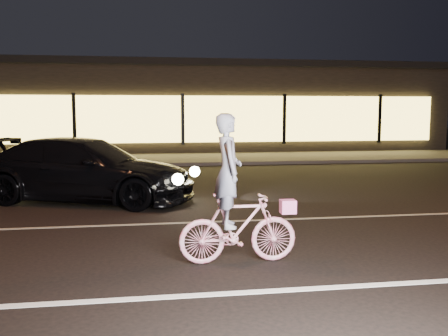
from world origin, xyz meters
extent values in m
plane|color=black|center=(0.00, 0.00, 0.00)|extent=(90.00, 90.00, 0.00)
cube|color=silver|center=(0.00, -1.50, 0.00)|extent=(60.00, 0.12, 0.01)
cube|color=gray|center=(0.00, 2.00, 0.00)|extent=(60.00, 0.10, 0.01)
cube|color=#383533|center=(0.00, 13.00, 0.06)|extent=(30.00, 4.00, 0.12)
cube|color=black|center=(0.00, 19.00, 2.00)|extent=(25.00, 8.00, 4.00)
cube|color=black|center=(0.00, 19.00, 4.05)|extent=(25.40, 8.40, 0.30)
cube|color=#FFD859|center=(0.00, 14.90, 1.60)|extent=(23.00, 0.15, 2.00)
cube|color=black|center=(-4.50, 14.82, 1.60)|extent=(0.15, 0.08, 2.20)
cube|color=black|center=(0.00, 14.82, 1.60)|extent=(0.15, 0.08, 2.20)
cube|color=black|center=(4.50, 14.82, 1.60)|extent=(0.15, 0.08, 2.20)
cube|color=black|center=(9.00, 14.82, 1.60)|extent=(0.15, 0.08, 2.20)
imported|color=#D9315D|center=(-0.44, -0.42, 0.47)|extent=(1.55, 0.44, 0.93)
imported|color=silver|center=(-0.57, -0.42, 1.22)|extent=(0.35, 0.53, 1.46)
cube|color=#FF53AC|center=(0.23, -0.42, 0.73)|extent=(0.20, 0.16, 0.18)
imported|color=black|center=(-2.91, 4.46, 0.70)|extent=(5.17, 3.52, 1.39)
sphere|color=#FFF2BF|center=(-0.54, 4.25, 0.64)|extent=(0.23, 0.23, 0.23)
sphere|color=#FFF2BF|center=(-0.99, 3.05, 0.64)|extent=(0.23, 0.23, 0.23)
camera|label=1|loc=(-1.61, -6.66, 1.99)|focal=40.00mm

